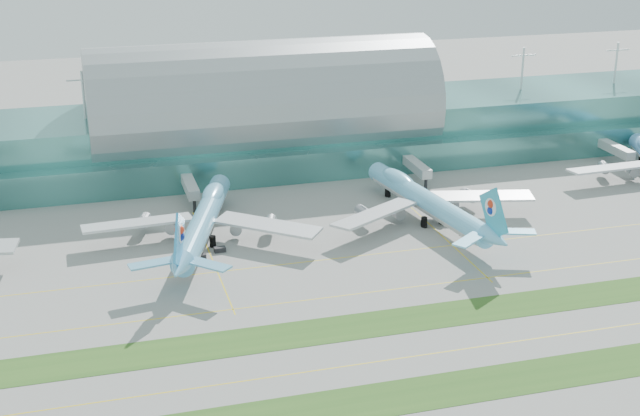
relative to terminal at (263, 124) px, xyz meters
name	(u,v)px	position (x,y,z in m)	size (l,w,h in m)	color
ground	(386,327)	(-0.01, -128.79, -14.23)	(700.00, 700.00, 0.00)	gray
terminal	(263,124)	(0.00, 0.00, 0.00)	(340.00, 69.10, 36.00)	#3D7A75
grass_strip_near	(434,391)	(-0.01, -156.79, -14.19)	(420.00, 12.00, 0.08)	#2D591E
grass_strip_far	(383,323)	(-0.01, -126.79, -14.19)	(420.00, 12.00, 0.08)	#2D591E
taxiline_b	(408,357)	(-0.01, -142.79, -14.22)	(420.00, 0.35, 0.01)	yellow
taxiline_c	(361,293)	(-0.01, -110.79, -14.22)	(420.00, 0.35, 0.01)	yellow
taxiline_d	(335,259)	(-0.01, -88.79, -14.22)	(420.00, 0.35, 0.01)	yellow
airliner_b	(204,219)	(-31.53, -66.58, -7.78)	(63.59, 73.85, 20.90)	#65B6DF
airliner_c	(426,200)	(33.66, -69.00, -7.78)	(66.13, 75.73, 20.89)	#6EC8F3
gse_c	(200,257)	(-34.75, -79.69, -13.47)	(3.38, 1.62, 1.52)	black
gse_d	(220,249)	(-28.82, -75.95, -13.56)	(3.10, 1.74, 1.34)	black
gse_e	(478,237)	(42.22, -86.82, -13.36)	(3.89, 1.81, 1.73)	#C08D0B
gse_f	(468,229)	(41.82, -80.99, -13.33)	(4.09, 1.92, 1.79)	black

